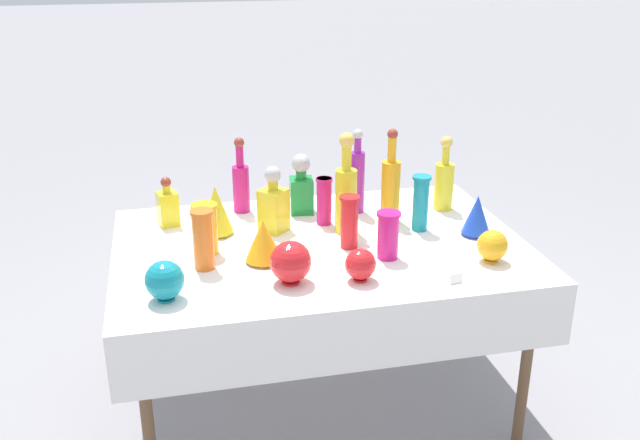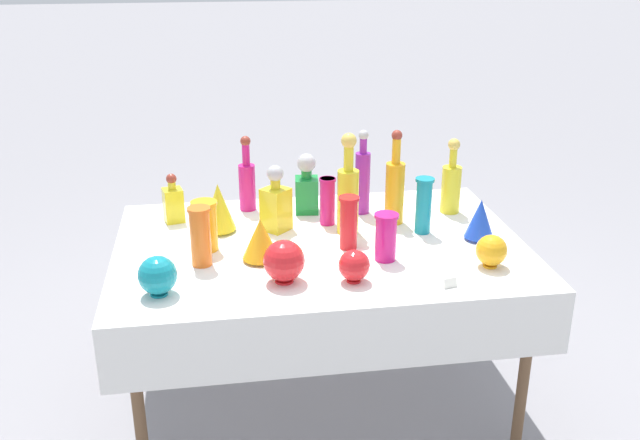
{
  "view_description": "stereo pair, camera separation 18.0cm",
  "coord_description": "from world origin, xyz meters",
  "px_view_note": "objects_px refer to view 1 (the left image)",
  "views": [
    {
      "loc": [
        -0.58,
        -2.57,
        1.92
      ],
      "look_at": [
        0.0,
        0.0,
        0.86
      ],
      "focal_mm": 40.0,
      "sensor_mm": 36.0,
      "label": 1
    },
    {
      "loc": [
        -0.41,
        -2.6,
        1.92
      ],
      "look_at": [
        0.0,
        0.0,
        0.86
      ],
      "focal_mm": 40.0,
      "sensor_mm": 36.0,
      "label": 2
    }
  ],
  "objects_px": {
    "slender_vase_2": "(324,200)",
    "square_decanter_1": "(168,206)",
    "slender_vase_5": "(349,220)",
    "fluted_vase_2": "(263,241)",
    "square_decanter_0": "(301,187)",
    "fluted_vase_0": "(477,215)",
    "slender_vase_1": "(205,227)",
    "square_decanter_2": "(273,204)",
    "tall_bottle_0": "(346,193)",
    "tall_bottle_2": "(357,178)",
    "round_bowl_2": "(360,264)",
    "tall_bottle_1": "(444,181)",
    "cardboard_box_behind_left": "(226,272)",
    "round_bowl_1": "(492,246)",
    "slender_vase_0": "(421,201)",
    "slender_vase_3": "(388,234)",
    "round_bowl_3": "(291,262)",
    "round_bowl_0": "(165,280)",
    "tall_bottle_4": "(241,183)",
    "fluted_vase_1": "(216,210)",
    "slender_vase_4": "(203,238)",
    "tall_bottle_3": "(391,186)"
  },
  "relations": [
    {
      "from": "slender_vase_2",
      "to": "square_decanter_1",
      "type": "bearing_deg",
      "value": 168.56
    },
    {
      "from": "slender_vase_5",
      "to": "fluted_vase_2",
      "type": "relative_size",
      "value": 1.27
    },
    {
      "from": "square_decanter_0",
      "to": "fluted_vase_0",
      "type": "bearing_deg",
      "value": -32.61
    },
    {
      "from": "fluted_vase_2",
      "to": "slender_vase_1",
      "type": "bearing_deg",
      "value": 147.11
    },
    {
      "from": "square_decanter_2",
      "to": "fluted_vase_0",
      "type": "bearing_deg",
      "value": -15.94
    },
    {
      "from": "tall_bottle_0",
      "to": "tall_bottle_2",
      "type": "relative_size",
      "value": 1.12
    },
    {
      "from": "round_bowl_2",
      "to": "tall_bottle_1",
      "type": "bearing_deg",
      "value": 47.55
    },
    {
      "from": "slender_vase_2",
      "to": "fluted_vase_0",
      "type": "bearing_deg",
      "value": -24.14
    },
    {
      "from": "slender_vase_2",
      "to": "cardboard_box_behind_left",
      "type": "bearing_deg",
      "value": 112.15
    },
    {
      "from": "square_decanter_2",
      "to": "round_bowl_1",
      "type": "xyz_separation_m",
      "value": [
        0.76,
        -0.48,
        -0.05
      ]
    },
    {
      "from": "tall_bottle_0",
      "to": "round_bowl_2",
      "type": "height_order",
      "value": "tall_bottle_0"
    },
    {
      "from": "slender_vase_0",
      "to": "slender_vase_3",
      "type": "height_order",
      "value": "slender_vase_0"
    },
    {
      "from": "fluted_vase_2",
      "to": "round_bowl_3",
      "type": "bearing_deg",
      "value": -70.63
    },
    {
      "from": "slender_vase_0",
      "to": "round_bowl_1",
      "type": "distance_m",
      "value": 0.4
    },
    {
      "from": "fluted_vase_0",
      "to": "round_bowl_1",
      "type": "relative_size",
      "value": 1.37
    },
    {
      "from": "slender_vase_1",
      "to": "square_decanter_0",
      "type": "bearing_deg",
      "value": 37.78
    },
    {
      "from": "tall_bottle_1",
      "to": "round_bowl_0",
      "type": "bearing_deg",
      "value": -153.97
    },
    {
      "from": "slender_vase_0",
      "to": "round_bowl_1",
      "type": "bearing_deg",
      "value": -66.19
    },
    {
      "from": "tall_bottle_4",
      "to": "slender_vase_2",
      "type": "bearing_deg",
      "value": -34.67
    },
    {
      "from": "tall_bottle_1",
      "to": "square_decanter_0",
      "type": "distance_m",
      "value": 0.64
    },
    {
      "from": "round_bowl_0",
      "to": "slender_vase_1",
      "type": "bearing_deg",
      "value": 65.29
    },
    {
      "from": "fluted_vase_0",
      "to": "fluted_vase_1",
      "type": "height_order",
      "value": "fluted_vase_1"
    },
    {
      "from": "tall_bottle_2",
      "to": "slender_vase_4",
      "type": "distance_m",
      "value": 0.83
    },
    {
      "from": "tall_bottle_1",
      "to": "slender_vase_5",
      "type": "distance_m",
      "value": 0.62
    },
    {
      "from": "slender_vase_5",
      "to": "slender_vase_4",
      "type": "bearing_deg",
      "value": -173.42
    },
    {
      "from": "round_bowl_3",
      "to": "square_decanter_2",
      "type": "bearing_deg",
      "value": 87.76
    },
    {
      "from": "fluted_vase_0",
      "to": "fluted_vase_2",
      "type": "bearing_deg",
      "value": -175.88
    },
    {
      "from": "square_decanter_1",
      "to": "slender_vase_0",
      "type": "distance_m",
      "value": 1.07
    },
    {
      "from": "square_decanter_1",
      "to": "round_bowl_1",
      "type": "relative_size",
      "value": 1.72
    },
    {
      "from": "tall_bottle_1",
      "to": "tall_bottle_3",
      "type": "relative_size",
      "value": 0.83
    },
    {
      "from": "slender_vase_0",
      "to": "round_bowl_0",
      "type": "bearing_deg",
      "value": -159.43
    },
    {
      "from": "tall_bottle_3",
      "to": "fluted_vase_0",
      "type": "distance_m",
      "value": 0.38
    },
    {
      "from": "square_decanter_0",
      "to": "slender_vase_4",
      "type": "distance_m",
      "value": 0.67
    },
    {
      "from": "fluted_vase_0",
      "to": "tall_bottle_1",
      "type": "bearing_deg",
      "value": 93.16
    },
    {
      "from": "slender_vase_0",
      "to": "round_bowl_0",
      "type": "xyz_separation_m",
      "value": [
        -1.06,
        -0.4,
        -0.05
      ]
    },
    {
      "from": "square_decanter_0",
      "to": "fluted_vase_1",
      "type": "distance_m",
      "value": 0.43
    },
    {
      "from": "round_bowl_1",
      "to": "square_decanter_2",
      "type": "bearing_deg",
      "value": 147.56
    },
    {
      "from": "square_decanter_2",
      "to": "cardboard_box_behind_left",
      "type": "height_order",
      "value": "square_decanter_2"
    },
    {
      "from": "slender_vase_4",
      "to": "round_bowl_2",
      "type": "relative_size",
      "value": 1.9
    },
    {
      "from": "slender_vase_3",
      "to": "round_bowl_2",
      "type": "distance_m",
      "value": 0.23
    },
    {
      "from": "slender_vase_4",
      "to": "round_bowl_3",
      "type": "xyz_separation_m",
      "value": [
        0.29,
        -0.19,
        -0.04
      ]
    },
    {
      "from": "slender_vase_3",
      "to": "square_decanter_1",
      "type": "bearing_deg",
      "value": 147.16
    },
    {
      "from": "slender_vase_2",
      "to": "cardboard_box_behind_left",
      "type": "distance_m",
      "value": 1.21
    },
    {
      "from": "cardboard_box_behind_left",
      "to": "fluted_vase_1",
      "type": "bearing_deg",
      "value": -96.16
    },
    {
      "from": "tall_bottle_3",
      "to": "slender_vase_3",
      "type": "relative_size",
      "value": 2.19
    },
    {
      "from": "slender_vase_3",
      "to": "round_bowl_3",
      "type": "bearing_deg",
      "value": -162.49
    },
    {
      "from": "tall_bottle_0",
      "to": "tall_bottle_4",
      "type": "bearing_deg",
      "value": 139.96
    },
    {
      "from": "tall_bottle_1",
      "to": "slender_vase_0",
      "type": "relative_size",
      "value": 1.42
    },
    {
      "from": "tall_bottle_4",
      "to": "square_decanter_1",
      "type": "height_order",
      "value": "tall_bottle_4"
    },
    {
      "from": "square_decanter_1",
      "to": "slender_vase_2",
      "type": "distance_m",
      "value": 0.67
    }
  ]
}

